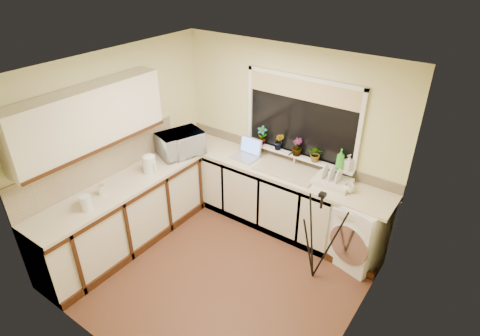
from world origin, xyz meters
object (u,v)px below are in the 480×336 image
plant_c (297,147)px  laptop (247,152)px  glass_jug (86,203)px  soap_bottle_clear (349,162)px  soap_bottle_green (340,159)px  dish_rack (332,182)px  cup_left (83,200)px  kettle (149,164)px  steel_jar (101,190)px  microwave (181,144)px  tripod (317,237)px  plant_b (279,141)px  plant_d (316,154)px  cup_back (349,188)px  plant_a (262,135)px  washing_machine (359,230)px

plant_c → laptop: bearing=-165.3°
glass_jug → soap_bottle_clear: soap_bottle_clear is taller
plant_c → soap_bottle_green: soap_bottle_green is taller
dish_rack → cup_left: bearing=-138.5°
kettle → dish_rack: kettle is taller
steel_jar → plant_c: 2.49m
microwave → plant_c: bearing=-46.4°
laptop → microwave: (-0.79, -0.48, 0.10)m
tripod → plant_b: 1.45m
laptop → glass_jug: size_ratio=2.05×
plant_d → laptop: bearing=-169.9°
laptop → cup_back: 1.50m
dish_rack → microwave: (-2.06, -0.50, 0.13)m
plant_d → plant_a: bearing=178.8°
plant_b → plant_d: plant_b is taller
plant_c → kettle: bearing=-139.1°
laptop → kettle: 1.34m
plant_a → plant_b: (0.28, -0.01, -0.01)m
laptop → plant_c: 0.72m
glass_jug → plant_a: plant_a is taller
glass_jug → cup_back: 3.03m
microwave → soap_bottle_green: soap_bottle_green is taller
dish_rack → laptop: bearing=178.2°
glass_jug → plant_a: (0.86, 2.26, 0.20)m
steel_jar → kettle: bearing=83.3°
cup_left → dish_rack: bearing=43.8°
washing_machine → plant_b: (-1.31, 0.24, 0.74)m
laptop → tripod: bearing=-22.7°
plant_b → plant_d: bearing=-0.6°
microwave → cup_back: 2.34m
laptop → plant_a: 0.31m
washing_machine → tripod: 0.68m
steel_jar → plant_a: size_ratio=0.43×
washing_machine → plant_b: bearing=-176.6°
cup_left → plant_c: bearing=55.2°
tripod → plant_a: (-1.31, 0.85, 0.59)m
plant_a → plant_d: size_ratio=1.29×
tripod → glass_jug: size_ratio=6.79×
soap_bottle_green → plant_d: bearing=178.9°
plant_c → plant_a: bearing=179.0°
dish_rack → cup_back: (0.23, -0.05, 0.02)m
microwave → soap_bottle_clear: soap_bottle_clear is taller
soap_bottle_green → cup_back: size_ratio=2.15×
tripod → plant_a: bearing=127.4°
dish_rack → steel_jar: size_ratio=3.89×
kettle → cup_left: (-0.08, -0.95, -0.06)m
glass_jug → plant_d: (1.69, 2.24, 0.17)m
soap_bottle_green → tripod: bearing=-79.5°
glass_jug → plant_d: plant_d is taller
plant_a → cup_left: (-0.98, -2.22, -0.24)m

